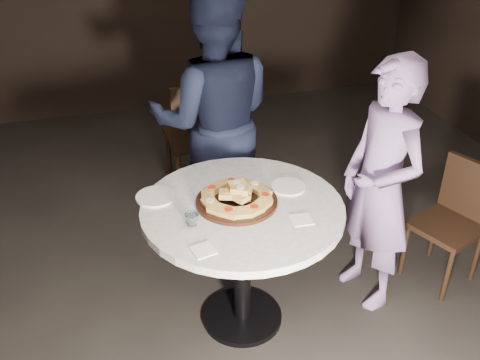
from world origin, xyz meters
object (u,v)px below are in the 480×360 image
at_px(water_glass, 192,220).
at_px(chair_far, 200,133).
at_px(serving_board, 237,201).
at_px(focaccia_pile, 237,195).
at_px(diner_navy, 214,120).
at_px(table, 242,229).
at_px(chair_right, 456,214).
at_px(diner_teal, 381,188).

height_order(water_glass, chair_far, chair_far).
distance_m(serving_board, chair_far, 1.42).
bearing_deg(focaccia_pile, diner_navy, 84.53).
relative_size(serving_board, focaccia_pile, 1.12).
distance_m(table, diner_navy, 0.96).
bearing_deg(diner_navy, serving_board, 96.43).
bearing_deg(diner_navy, chair_right, 159.71).
xyz_separation_m(table, focaccia_pile, (-0.02, 0.03, 0.20)).
xyz_separation_m(chair_right, diner_teal, (-0.60, -0.03, 0.32)).
bearing_deg(chair_far, serving_board, 84.62).
bearing_deg(serving_board, diner_navy, 84.46).
bearing_deg(chair_far, diner_teal, 117.06).
distance_m(water_glass, diner_teal, 1.14).
relative_size(focaccia_pile, water_glass, 5.48).
relative_size(table, diner_navy, 0.65).
xyz_separation_m(focaccia_pile, water_glass, (-0.27, -0.14, -0.02)).
bearing_deg(serving_board, table, -52.49).
xyz_separation_m(table, water_glass, (-0.30, -0.11, 0.19)).
relative_size(chair_far, chair_right, 1.27).
bearing_deg(chair_right, chair_far, -156.77).
bearing_deg(table, chair_far, 87.38).
bearing_deg(table, water_glass, -160.22).
distance_m(water_glass, chair_right, 1.79).
relative_size(diner_navy, diner_teal, 1.17).
distance_m(serving_board, water_glass, 0.31).
height_order(chair_right, diner_teal, diner_teal).
distance_m(chair_far, diner_navy, 0.60).
distance_m(diner_navy, diner_teal, 1.20).
relative_size(table, diner_teal, 0.77).
distance_m(water_glass, diner_navy, 1.09).
relative_size(serving_board, water_glass, 6.12).
bearing_deg(chair_far, table, 85.67).
height_order(serving_board, water_glass, water_glass).
xyz_separation_m(diner_navy, diner_teal, (0.78, -0.90, -0.14)).
height_order(table, diner_teal, diner_teal).
bearing_deg(diner_teal, chair_right, 82.34).
bearing_deg(diner_teal, focaccia_pile, -101.50).
distance_m(focaccia_pile, diner_navy, 0.90).
bearing_deg(diner_teal, diner_navy, -149.91).
xyz_separation_m(chair_far, diner_navy, (-0.00, -0.51, 0.33)).
xyz_separation_m(focaccia_pile, diner_navy, (0.09, 0.89, 0.05)).
xyz_separation_m(focaccia_pile, diner_teal, (0.86, -0.01, -0.09)).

